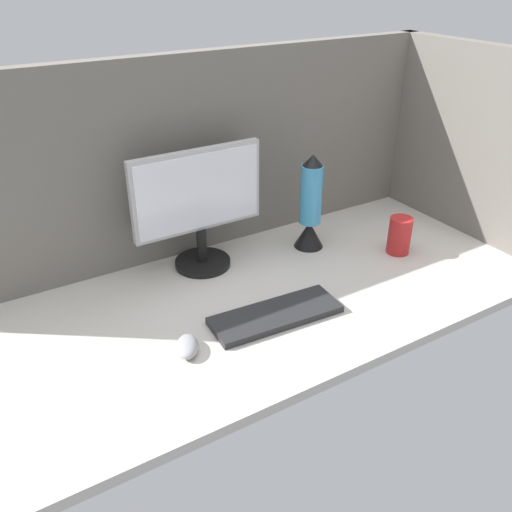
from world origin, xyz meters
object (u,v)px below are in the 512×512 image
mouse (188,346)px  lava_lamp (310,209)px  keyboard (276,315)px  mug_red_plastic (399,235)px  monitor (199,204)px

mouse → lava_lamp: (60.01, 30.38, 12.13)cm
keyboard → mouse: size_ratio=3.85×
mug_red_plastic → lava_lamp: 31.12cm
lava_lamp → monitor: bearing=168.2°
mug_red_plastic → lava_lamp: (-23.27, 19.27, 7.47)cm
lava_lamp → mouse: bearing=-153.1°
mouse → mug_red_plastic: size_ratio=0.76×
monitor → mouse: 48.62cm
mug_red_plastic → lava_lamp: lava_lamp is taller
keyboard → lava_lamp: size_ratio=1.12×
monitor → lava_lamp: (37.25, -7.75, -7.66)cm
monitor → keyboard: 42.95cm
monitor → mouse: (-22.76, -38.13, -19.79)cm
mug_red_plastic → lava_lamp: size_ratio=0.39×
mouse → lava_lamp: size_ratio=0.29×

